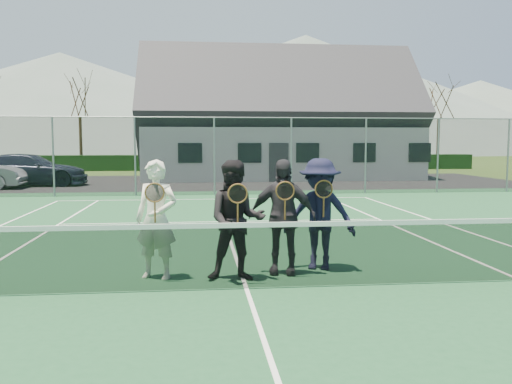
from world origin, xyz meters
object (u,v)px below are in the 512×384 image
Objects in this scene: player_b at (236,220)px; player_c at (282,217)px; player_a at (156,219)px; car_c at (30,170)px; tennis_net at (246,253)px; clubhouse at (277,108)px; player_d at (320,214)px.

player_c is (0.74, 0.33, 0.00)m from player_b.
player_c is (1.93, 0.09, -0.00)m from player_a.
car_c is 20.66m from tennis_net.
clubhouse reaches higher than player_a.
clubhouse reaches higher than player_b.
player_b is (-0.10, 0.52, 0.38)m from tennis_net.
clubhouse is 8.67× the size of player_c.
player_a is at bearing 149.15° from tennis_net.
tennis_net is 6.49× the size of player_d.
player_c is at bearing 53.22° from tennis_net.
player_a is 1.00× the size of player_d.
player_c is at bearing -154.66° from car_c.
clubhouse is 24.03m from player_b.
player_b is at bearing -156.97° from car_c.
tennis_net is 6.49× the size of player_b.
player_b reaches higher than car_c.
player_d is at bearing 22.00° from player_b.
car_c is at bearing 114.45° from player_b.
player_d reaches higher than tennis_net.
player_a is at bearing 168.23° from player_b.
clubhouse is 23.58m from player_c.
player_d is (0.65, 0.23, -0.00)m from player_c.
tennis_net is 24.57m from clubhouse.
clubhouse is (4.00, 24.00, 3.45)m from tennis_net.
tennis_net is 1.73m from player_d.
tennis_net is 1.14m from player_c.
player_c is (9.08, -18.00, 0.17)m from car_c.
player_b reaches higher than tennis_net.
tennis_net is 0.65m from player_b.
player_a is (-5.29, -23.23, -3.07)m from clubhouse.
clubhouse is at bearing 80.54° from tennis_net.
player_b is 1.00× the size of player_d.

